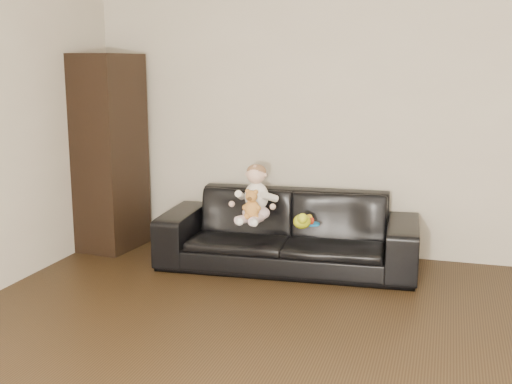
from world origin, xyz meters
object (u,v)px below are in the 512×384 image
(toy_green, at_px, (302,221))
(toy_blue_disc, at_px, (312,224))
(cabinet, at_px, (110,153))
(sofa, at_px, (288,231))
(baby, at_px, (256,196))
(teddy_bear, at_px, (252,204))
(toy_rattle, at_px, (309,221))

(toy_green, relative_size, toy_blue_disc, 1.44)
(cabinet, bearing_deg, toy_blue_disc, -1.27)
(sofa, relative_size, toy_green, 12.82)
(toy_blue_disc, bearing_deg, baby, 178.76)
(baby, bearing_deg, teddy_bear, -72.69)
(teddy_bear, height_order, toy_rattle, teddy_bear)
(sofa, distance_m, toy_green, 0.32)
(teddy_bear, bearing_deg, baby, 103.92)
(sofa, bearing_deg, toy_rattle, -39.41)
(baby, bearing_deg, toy_rattle, 8.18)
(sofa, xyz_separation_m, baby, (-0.23, -0.11, 0.28))
(sofa, xyz_separation_m, teddy_bear, (-0.22, -0.24, 0.25))
(cabinet, height_order, toy_green, cabinet)
(toy_green, height_order, toy_rattle, toy_green)
(teddy_bear, relative_size, toy_rattle, 2.92)
(cabinet, xyz_separation_m, toy_blue_disc, (1.78, -0.22, -0.43))
(toy_green, bearing_deg, toy_rattle, 70.85)
(sofa, bearing_deg, cabinet, 172.87)
(toy_green, distance_m, toy_rattle, 0.10)
(cabinet, xyz_separation_m, toy_green, (1.73, -0.34, -0.39))
(sofa, height_order, toy_green, sofa)
(toy_blue_disc, bearing_deg, toy_rattle, -126.59)
(teddy_bear, bearing_deg, toy_rattle, 22.63)
(cabinet, bearing_deg, toy_rattle, -2.17)
(toy_green, bearing_deg, cabinet, 168.98)
(baby, bearing_deg, sofa, 37.81)
(cabinet, height_order, toy_rattle, cabinet)
(toy_rattle, bearing_deg, teddy_bear, -166.95)
(teddy_bear, height_order, toy_blue_disc, teddy_bear)
(baby, relative_size, toy_blue_disc, 4.06)
(toy_rattle, bearing_deg, sofa, 144.08)
(baby, bearing_deg, toy_blue_disc, 11.73)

